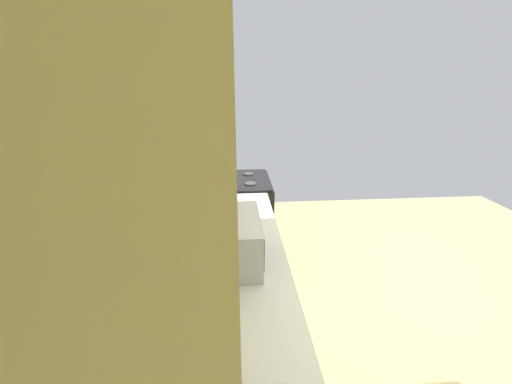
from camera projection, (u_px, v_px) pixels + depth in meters
name	position (u px, v px, depth m)	size (l,w,h in m)	color
ground_plane	(412.00, 352.00, 2.24)	(5.84, 5.84, 0.00)	tan
wall_back	(168.00, 187.00, 1.64)	(3.77, 0.12, 2.69)	beige
counter_run	(238.00, 370.00, 1.60)	(2.82, 0.61, 0.91)	#DFC870
upper_cabinets	(190.00, 78.00, 1.08)	(2.02, 0.30, 0.73)	#DAC573
oven_range	(239.00, 220.00, 3.24)	(0.71, 0.68, 1.09)	black
microwave	(231.00, 239.00, 1.72)	(0.48, 0.34, 0.27)	#B7BABF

